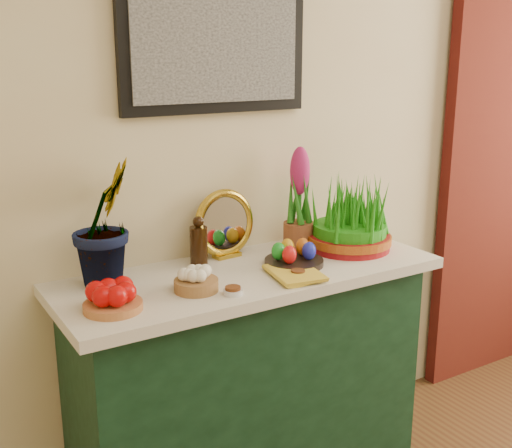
{
  "coord_description": "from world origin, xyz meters",
  "views": [
    {
      "loc": [
        -1.52,
        0.13,
        1.65
      ],
      "look_at": [
        -0.4,
        1.95,
        1.07
      ],
      "focal_mm": 45.0,
      "sensor_mm": 36.0,
      "label": 1
    }
  ],
  "objects_px": {
    "mirror": "(225,224)",
    "sideboard": "(249,385)",
    "hyacinth_green": "(103,202)",
    "wheatgrass_sabzeh": "(350,219)",
    "book": "(273,276)"
  },
  "relations": [
    {
      "from": "sideboard",
      "to": "hyacinth_green",
      "type": "relative_size",
      "value": 2.32
    },
    {
      "from": "sideboard",
      "to": "mirror",
      "type": "bearing_deg",
      "value": 89.46
    },
    {
      "from": "mirror",
      "to": "sideboard",
      "type": "bearing_deg",
      "value": -90.54
    },
    {
      "from": "sideboard",
      "to": "mirror",
      "type": "relative_size",
      "value": 4.91
    },
    {
      "from": "hyacinth_green",
      "to": "book",
      "type": "bearing_deg",
      "value": -65.87
    },
    {
      "from": "hyacinth_green",
      "to": "sideboard",
      "type": "bearing_deg",
      "value": -52.53
    },
    {
      "from": "mirror",
      "to": "wheatgrass_sabzeh",
      "type": "distance_m",
      "value": 0.5
    },
    {
      "from": "hyacinth_green",
      "to": "mirror",
      "type": "relative_size",
      "value": 2.12
    },
    {
      "from": "sideboard",
      "to": "wheatgrass_sabzeh",
      "type": "relative_size",
      "value": 3.9
    },
    {
      "from": "sideboard",
      "to": "wheatgrass_sabzeh",
      "type": "xyz_separation_m",
      "value": [
        0.47,
        0.01,
        0.58
      ]
    },
    {
      "from": "sideboard",
      "to": "hyacinth_green",
      "type": "distance_m",
      "value": 0.9
    },
    {
      "from": "sideboard",
      "to": "book",
      "type": "height_order",
      "value": "book"
    },
    {
      "from": "hyacinth_green",
      "to": "mirror",
      "type": "height_order",
      "value": "hyacinth_green"
    },
    {
      "from": "book",
      "to": "wheatgrass_sabzeh",
      "type": "relative_size",
      "value": 0.64
    },
    {
      "from": "hyacinth_green",
      "to": "book",
      "type": "height_order",
      "value": "hyacinth_green"
    }
  ]
}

